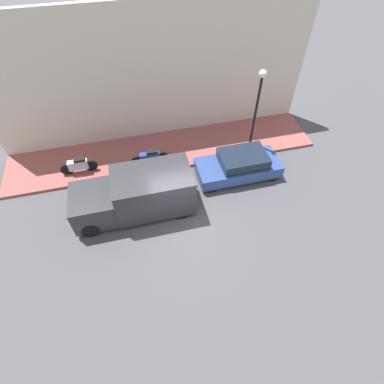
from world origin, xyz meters
The scene contains 8 objects.
ground_plane centered at (0.00, 0.00, 0.00)m, with size 60.00×60.00×0.00m, color #47474C.
sidewalk centered at (4.96, 0.00, 0.07)m, with size 3.08×16.36×0.14m.
building_facade centered at (6.65, 0.00, 3.46)m, with size 0.30×16.36×6.93m.
parked_car centered at (2.32, -3.34, 0.63)m, with size 1.81×4.10×1.31m.
delivery_van centered at (1.27, 1.86, 1.06)m, with size 2.08×5.19×2.08m.
scooter_silver centered at (4.27, 4.38, 0.60)m, with size 0.30×1.79×0.86m.
motorcycle_blue centered at (4.10, 0.85, 0.56)m, with size 0.30×1.91×0.76m.
streetlamp centered at (3.68, -4.42, 3.24)m, with size 0.35×0.35×4.59m.
Camera 1 is at (-7.54, 1.53, 10.88)m, focal length 28.00 mm.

